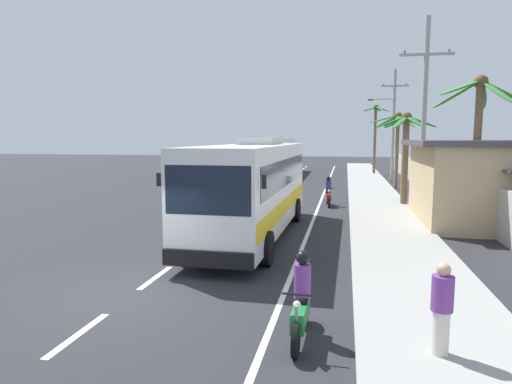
% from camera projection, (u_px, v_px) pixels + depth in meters
% --- Properties ---
extents(ground_plane, '(160.00, 160.00, 0.00)m').
position_uv_depth(ground_plane, '(130.00, 296.00, 10.60)').
color(ground_plane, '#28282D').
extents(sidewalk_kerb, '(3.20, 90.00, 0.14)m').
position_uv_depth(sidewalk_kerb, '(388.00, 224.00, 18.99)').
color(sidewalk_kerb, '#999993').
rests_on(sidewalk_kerb, ground).
extents(lane_markings, '(3.72, 71.00, 0.01)m').
position_uv_depth(lane_markings, '(292.00, 206.00, 24.38)').
color(lane_markings, white).
rests_on(lane_markings, ground).
extents(boundary_wall, '(0.24, 60.00, 1.93)m').
position_uv_depth(boundary_wall, '(461.00, 194.00, 22.03)').
color(boundary_wall, '#B2B2AD').
rests_on(boundary_wall, ground).
extents(coach_bus_foreground, '(3.03, 11.17, 3.76)m').
position_uv_depth(coach_bus_foreground, '(253.00, 185.00, 16.92)').
color(coach_bus_foreground, white).
rests_on(coach_bus_foreground, ground).
extents(coach_bus_far_lane, '(3.00, 12.39, 3.94)m').
position_uv_depth(coach_bus_far_lane, '(276.00, 154.00, 45.52)').
color(coach_bus_far_lane, white).
rests_on(coach_bus_far_lane, ground).
extents(motorcycle_beside_bus, '(0.56, 1.96, 1.66)m').
position_uv_depth(motorcycle_beside_bus, '(301.00, 304.00, 8.30)').
color(motorcycle_beside_bus, black).
rests_on(motorcycle_beside_bus, ground).
extents(motorcycle_trailing, '(0.56, 1.96, 1.63)m').
position_uv_depth(motorcycle_trailing, '(328.00, 194.00, 24.61)').
color(motorcycle_trailing, black).
rests_on(motorcycle_trailing, ground).
extents(pedestrian_near_kerb, '(0.36, 0.36, 1.57)m').
position_uv_depth(pedestrian_near_kerb, '(442.00, 307.00, 7.40)').
color(pedestrian_near_kerb, beige).
rests_on(pedestrian_near_kerb, sidewalk_kerb).
extents(utility_pole_mid, '(2.54, 0.24, 9.51)m').
position_uv_depth(utility_pole_mid, '(424.00, 113.00, 21.68)').
color(utility_pole_mid, '#9E9E99').
rests_on(utility_pole_mid, ground).
extents(utility_pole_far, '(3.25, 0.24, 9.31)m').
position_uv_depth(utility_pole_far, '(393.00, 123.00, 36.99)').
color(utility_pole_far, '#9E9E99').
rests_on(utility_pole_far, ground).
extents(palm_nearest, '(2.66, 2.67, 7.04)m').
position_uv_depth(palm_nearest, '(375.00, 126.00, 44.93)').
color(palm_nearest, brown).
rests_on(palm_nearest, ground).
extents(palm_second, '(3.67, 3.41, 6.22)m').
position_uv_depth(palm_second, '(478.00, 122.00, 17.77)').
color(palm_second, brown).
rests_on(palm_second, ground).
extents(palm_third, '(3.23, 2.91, 5.13)m').
position_uv_depth(palm_third, '(406.00, 141.00, 24.18)').
color(palm_third, brown).
rests_on(palm_third, ground).
extents(palm_fourth, '(4.02, 3.91, 5.58)m').
position_uv_depth(palm_fourth, '(398.00, 130.00, 32.13)').
color(palm_fourth, brown).
rests_on(palm_fourth, ground).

